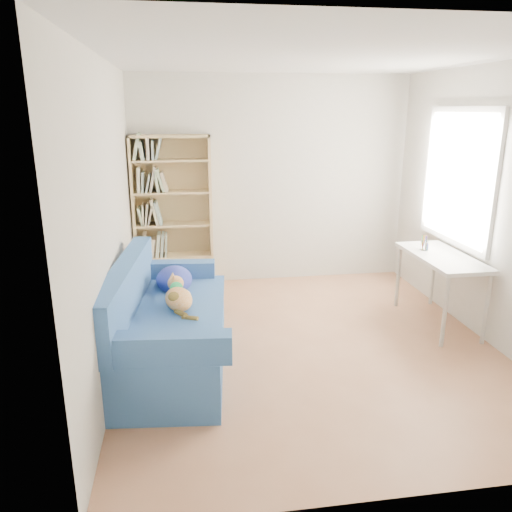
{
  "coord_description": "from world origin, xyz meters",
  "views": [
    {
      "loc": [
        -1.15,
        -4.24,
        2.19
      ],
      "look_at": [
        -0.47,
        0.22,
        0.85
      ],
      "focal_mm": 35.0,
      "sensor_mm": 36.0,
      "label": 1
    }
  ],
  "objects_px": {
    "sofa": "(166,326)",
    "bookshelf": "(173,220)",
    "pen_cup": "(424,244)",
    "desk": "(442,263)"
  },
  "relations": [
    {
      "from": "sofa",
      "to": "desk",
      "type": "relative_size",
      "value": 1.74
    },
    {
      "from": "bookshelf",
      "to": "desk",
      "type": "height_order",
      "value": "bookshelf"
    },
    {
      "from": "sofa",
      "to": "bookshelf",
      "type": "distance_m",
      "value": 2.05
    },
    {
      "from": "desk",
      "to": "bookshelf",
      "type": "bearing_deg",
      "value": 150.52
    },
    {
      "from": "bookshelf",
      "to": "pen_cup",
      "type": "bearing_deg",
      "value": -26.72
    },
    {
      "from": "sofa",
      "to": "bookshelf",
      "type": "bearing_deg",
      "value": 93.74
    },
    {
      "from": "sofa",
      "to": "bookshelf",
      "type": "height_order",
      "value": "bookshelf"
    },
    {
      "from": "pen_cup",
      "to": "sofa",
      "type": "bearing_deg",
      "value": -166.3
    },
    {
      "from": "sofa",
      "to": "pen_cup",
      "type": "bearing_deg",
      "value": 19.43
    },
    {
      "from": "desk",
      "to": "pen_cup",
      "type": "height_order",
      "value": "pen_cup"
    }
  ]
}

